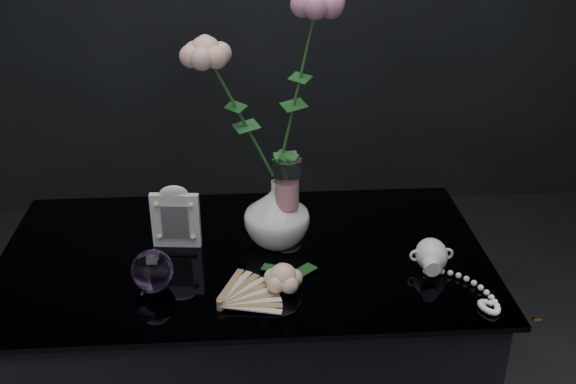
{
  "coord_description": "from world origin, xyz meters",
  "views": [
    {
      "loc": [
        0.01,
        -1.2,
        1.54
      ],
      "look_at": [
        0.09,
        0.02,
        0.92
      ],
      "focal_mm": 42.0,
      "sensor_mm": 36.0,
      "label": 1
    }
  ],
  "objects_px": {
    "loose_rose": "(283,277)",
    "pearl_jar": "(432,253)",
    "wine_glass": "(287,204)",
    "paperweight": "(152,270)",
    "vase": "(277,213)",
    "picture_frame": "(175,216)"
  },
  "relations": [
    {
      "from": "loose_rose",
      "to": "pearl_jar",
      "type": "relative_size",
      "value": 0.71
    },
    {
      "from": "loose_rose",
      "to": "pearl_jar",
      "type": "distance_m",
      "value": 0.32
    },
    {
      "from": "vase",
      "to": "paperweight",
      "type": "xyz_separation_m",
      "value": [
        -0.25,
        -0.16,
        -0.03
      ]
    },
    {
      "from": "vase",
      "to": "paperweight",
      "type": "relative_size",
      "value": 1.81
    },
    {
      "from": "wine_glass",
      "to": "paperweight",
      "type": "bearing_deg",
      "value": -152.52
    },
    {
      "from": "vase",
      "to": "picture_frame",
      "type": "relative_size",
      "value": 1.02
    },
    {
      "from": "vase",
      "to": "picture_frame",
      "type": "xyz_separation_m",
      "value": [
        -0.22,
        0.0,
        -0.0
      ]
    },
    {
      "from": "wine_glass",
      "to": "pearl_jar",
      "type": "height_order",
      "value": "wine_glass"
    },
    {
      "from": "vase",
      "to": "picture_frame",
      "type": "height_order",
      "value": "vase"
    },
    {
      "from": "paperweight",
      "to": "pearl_jar",
      "type": "relative_size",
      "value": 0.35
    },
    {
      "from": "wine_glass",
      "to": "pearl_jar",
      "type": "relative_size",
      "value": 0.88
    },
    {
      "from": "loose_rose",
      "to": "wine_glass",
      "type": "bearing_deg",
      "value": 72.16
    },
    {
      "from": "picture_frame",
      "to": "paperweight",
      "type": "distance_m",
      "value": 0.17
    },
    {
      "from": "wine_glass",
      "to": "loose_rose",
      "type": "relative_size",
      "value": 1.24
    },
    {
      "from": "wine_glass",
      "to": "loose_rose",
      "type": "xyz_separation_m",
      "value": [
        -0.02,
        -0.17,
        -0.08
      ]
    },
    {
      "from": "paperweight",
      "to": "loose_rose",
      "type": "xyz_separation_m",
      "value": [
        0.26,
        -0.02,
        -0.01
      ]
    },
    {
      "from": "pearl_jar",
      "to": "vase",
      "type": "bearing_deg",
      "value": 157.28
    },
    {
      "from": "vase",
      "to": "pearl_jar",
      "type": "distance_m",
      "value": 0.34
    },
    {
      "from": "picture_frame",
      "to": "pearl_jar",
      "type": "distance_m",
      "value": 0.55
    },
    {
      "from": "vase",
      "to": "picture_frame",
      "type": "bearing_deg",
      "value": 179.73
    },
    {
      "from": "paperweight",
      "to": "picture_frame",
      "type": "bearing_deg",
      "value": 77.82
    },
    {
      "from": "pearl_jar",
      "to": "paperweight",
      "type": "bearing_deg",
      "value": -177.66
    }
  ]
}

